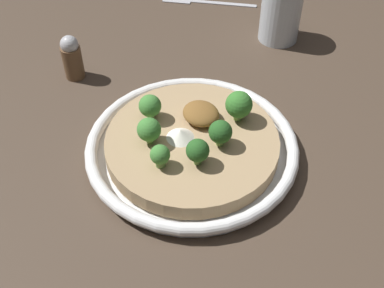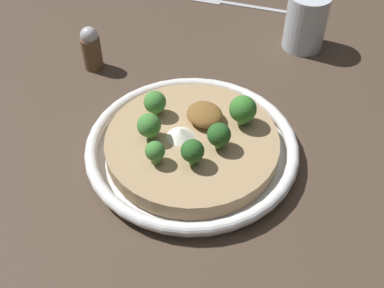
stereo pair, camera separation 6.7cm
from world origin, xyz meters
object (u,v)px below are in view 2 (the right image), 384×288
Objects in this scene: pepper_shaker at (91,48)px; drinking_glass at (306,22)px; broccoli_front_right at (192,151)px; fork_utensil at (229,3)px; broccoli_back at (243,110)px; broccoli_front at (155,152)px; broccoli_front_left at (149,126)px; broccoli_right at (219,135)px; risotto_bowl at (192,146)px; broccoli_left at (155,102)px.

drinking_glass is at bearing 68.70° from pepper_shaker.
fork_utensil is at bearing 139.69° from broccoli_front_right.
broccoli_back is 0.10m from broccoli_front_right.
broccoli_front_left is (-0.04, 0.01, 0.00)m from broccoli_front.
broccoli_front is 0.34× the size of drinking_glass.
drinking_glass is 0.63× the size of fork_utensil.
drinking_glass is 1.28× the size of pepper_shaker.
broccoli_front_left is (-0.07, -0.03, -0.00)m from broccoli_front_right.
broccoli_front is at bearing -103.29° from broccoli_right.
broccoli_right reaches higher than risotto_bowl.
broccoli_right is at bearing 102.42° from fork_utensil.
broccoli_back is 0.14m from broccoli_front.
broccoli_front is at bearing -28.20° from broccoli_left.
broccoli_right is 1.00× the size of broccoli_front_left.
pepper_shaker is (-0.20, -0.02, -0.02)m from broccoli_left.
broccoli_right is 1.02× the size of broccoli_left.
drinking_glass is at bearing 119.27° from broccoli_right.
pepper_shaker is (-0.28, 0.03, -0.01)m from broccoli_front.
broccoli_front_right is 0.08m from broccoli_front_left.
broccoli_left is (-0.08, 0.04, 0.00)m from broccoli_front.
drinking_glass reaches higher than broccoli_front_left.
risotto_bowl is 0.08m from broccoli_left.
pepper_shaker is at bearing -158.14° from broccoli_back.
broccoli_front_left is 0.40× the size of drinking_glass.
broccoli_front reaches higher than fork_utensil.
pepper_shaker is at bearing 174.31° from broccoli_front.
broccoli_right reaches higher than broccoli_front.
fork_utensil is (-0.36, 0.27, -0.05)m from broccoli_right.
drinking_glass is (-0.14, 0.38, -0.00)m from broccoli_front.
broccoli_right is at bearing 32.71° from risotto_bowl.
broccoli_back is at bearing -59.22° from drinking_glass.
broccoli_left is (-0.08, -0.10, -0.00)m from broccoli_back.
broccoli_front_left is at bearing -160.64° from broccoli_front_right.
broccoli_front_left is at bearing -108.70° from broccoli_back.
broccoli_right is at bearing 76.71° from broccoli_front.
drinking_glass is at bearing 105.35° from broccoli_front_left.
broccoli_front_left is at bearing -132.31° from broccoli_right.
broccoli_back is at bearing 106.33° from broccoli_front_right.
risotto_bowl is 0.44m from fork_utensil.
broccoli_right is 0.06m from broccoli_back.
broccoli_front_left is at bearing 90.14° from fork_utensil.
fork_utensil is at bearing 129.90° from broccoli_left.
risotto_bowl is 0.34m from drinking_glass.
fork_utensil is (-0.34, 0.35, -0.05)m from broccoli_front.
broccoli_right reaches higher than fork_utensil.
fork_utensil is at bearing -171.98° from drinking_glass.
pepper_shaker reaches higher than broccoli_right.
broccoli_front_left is at bearing -74.65° from drinking_glass.
broccoli_front is 0.28m from pepper_shaker.
broccoli_left is at bearing 177.55° from broccoli_front_right.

